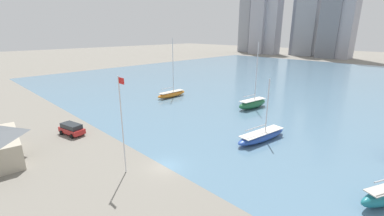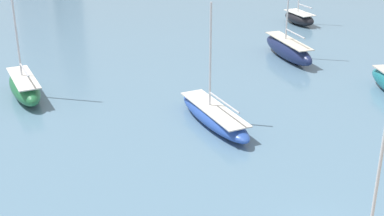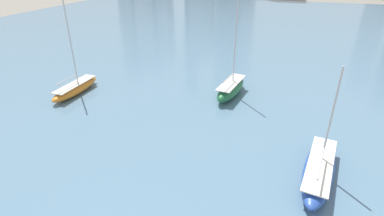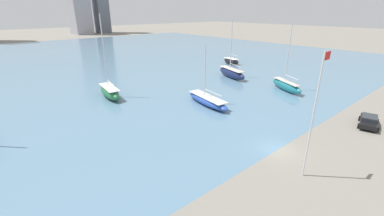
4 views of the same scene
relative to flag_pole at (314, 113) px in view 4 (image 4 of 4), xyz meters
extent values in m
plane|color=gray|center=(2.41, 4.25, -6.50)|extent=(500.00, 500.00, 0.00)
cube|color=slate|center=(2.41, 74.25, -6.49)|extent=(180.00, 140.00, 0.00)
cylinder|color=silver|center=(-0.06, 0.00, -0.49)|extent=(0.14, 0.14, 12.01)
cube|color=red|center=(0.56, 0.00, 5.01)|extent=(1.10, 0.03, 0.70)
cube|color=#9E9EA8|center=(41.46, 176.83, 8.03)|extent=(7.62, 10.99, 29.06)
ellipsoid|color=#236B3D|center=(-3.99, 34.86, -5.49)|extent=(3.47, 8.69, 2.00)
cube|color=silver|center=(-3.99, 34.86, -4.54)|extent=(2.85, 7.13, 0.10)
cube|color=#2D2D33|center=(-3.99, 34.86, -6.04)|extent=(0.36, 1.53, 0.90)
cylinder|color=silver|center=(-3.91, 35.49, 1.77)|extent=(0.18, 0.18, 12.52)
cylinder|color=silver|center=(-4.17, 33.55, -3.39)|extent=(0.67, 3.88, 0.14)
ellipsoid|color=black|center=(36.66, 40.98, -5.66)|extent=(3.62, 6.38, 1.67)
cube|color=silver|center=(36.66, 40.98, -4.88)|extent=(2.97, 5.23, 0.10)
cube|color=#2D2D33|center=(36.66, 40.98, -6.12)|extent=(0.36, 1.09, 0.75)
cylinder|color=silver|center=(36.75, 41.43, 0.33)|extent=(0.18, 0.18, 10.31)
cylinder|color=silver|center=(36.45, 39.86, -3.73)|extent=(0.74, 3.16, 0.14)
ellipsoid|color=#1E757F|center=(24.30, 16.00, -5.53)|extent=(5.33, 8.85, 1.92)
cube|color=#BCB7AD|center=(24.30, 16.00, -4.62)|extent=(4.37, 7.25, 0.10)
cube|color=#2D2D33|center=(24.30, 16.00, -6.06)|extent=(0.82, 1.53, 0.86)
cylinder|color=silver|center=(24.59, 16.61, 0.85)|extent=(0.18, 0.18, 10.84)
cylinder|color=silver|center=(23.74, 14.78, -3.47)|extent=(1.82, 3.70, 0.14)
ellipsoid|color=#284CA8|center=(6.82, 20.41, -5.77)|extent=(4.02, 10.76, 1.44)
cube|color=silver|center=(6.82, 20.41, -5.10)|extent=(3.30, 8.83, 0.10)
cube|color=#2D2D33|center=(6.82, 20.41, -6.17)|extent=(0.44, 1.89, 0.65)
cylinder|color=silver|center=(6.94, 21.19, -0.84)|extent=(0.18, 0.18, 8.42)
cylinder|color=silver|center=(6.58, 18.86, -3.95)|extent=(0.86, 4.68, 0.14)
ellipsoid|color=#19234C|center=(24.12, 30.04, -5.42)|extent=(4.87, 10.23, 2.14)
cube|color=beige|center=(24.12, 30.04, -4.40)|extent=(3.99, 8.39, 0.10)
cube|color=#2D2D33|center=(24.12, 30.04, -6.01)|extent=(0.66, 1.78, 0.96)
cylinder|color=silver|center=(24.33, 30.76, 1.31)|extent=(0.18, 0.18, 11.31)
cylinder|color=silver|center=(23.74, 28.75, -3.25)|extent=(1.31, 4.07, 0.14)
cube|color=black|center=(17.68, -0.35, -5.85)|extent=(5.33, 3.32, 0.60)
cube|color=#23282D|center=(17.68, -0.35, -5.27)|extent=(2.87, 2.42, 0.55)
cylinder|color=black|center=(16.48, -1.78, -6.15)|extent=(0.75, 0.47, 0.70)
cylinder|color=black|center=(15.92, 0.25, -6.15)|extent=(0.75, 0.47, 0.70)
cylinder|color=black|center=(19.44, -0.95, -6.15)|extent=(0.75, 0.47, 0.70)
cylinder|color=black|center=(18.88, 1.08, -6.15)|extent=(0.75, 0.47, 0.70)
camera|label=1|loc=(25.62, -14.16, 10.22)|focal=24.00mm
camera|label=2|loc=(-16.89, -11.38, 11.62)|focal=50.00mm
camera|label=3|loc=(2.96, -2.72, 10.61)|focal=28.00mm
camera|label=4|loc=(-21.94, -8.80, 8.56)|focal=24.00mm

